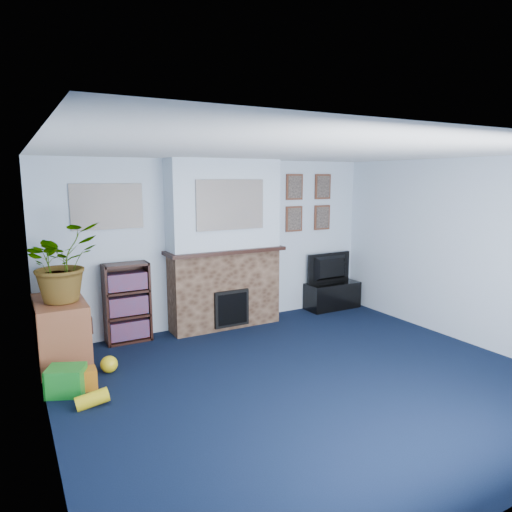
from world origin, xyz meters
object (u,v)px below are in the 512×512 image
television (332,268)px  sideboard (61,334)px  bookshelf (127,304)px  tv_stand (332,295)px

television → sideboard: bearing=2.4°
bookshelf → sideboard: size_ratio=1.08×
bookshelf → television: bearing=-1.0°
tv_stand → bookshelf: bearing=178.7°
bookshelf → sideboard: bookshelf is taller
tv_stand → television: bearing=90.0°
bookshelf → sideboard: 0.93m
tv_stand → sideboard: (-4.19, -0.28, 0.12)m
sideboard → bookshelf: bearing=22.7°
tv_stand → sideboard: bearing=-176.2°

